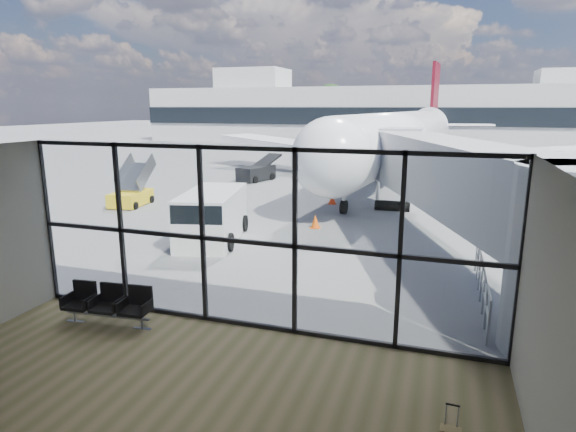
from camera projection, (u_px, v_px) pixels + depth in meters
The scene contains 19 objects.
ground at pixel (400, 160), 49.10m from camera, with size 220.00×220.00×0.00m, color slate.
lounge_shell at pixel (119, 298), 7.02m from camera, with size 12.02×8.01×4.51m.
glass_curtain_wall at pixel (247, 240), 11.56m from camera, with size 12.10×0.12×4.50m.
jet_bridge at pixel (459, 184), 16.50m from camera, with size 8.00×16.50×4.33m.
apron_railing at pixel (482, 277), 13.44m from camera, with size 0.06×5.46×1.11m.
far_terminal at pixel (412, 114), 68.68m from camera, with size 80.00×12.20×11.00m.
tree_0 at pixel (176, 110), 91.38m from camera, with size 4.95×4.95×7.12m.
tree_1 at pixel (204, 107), 89.41m from camera, with size 5.61×5.61×8.07m.
tree_2 at pixel (234, 103), 87.45m from camera, with size 6.27×6.27×9.03m.
tree_3 at pixel (265, 110), 85.90m from camera, with size 4.95×4.95×7.12m.
tree_4 at pixel (297, 107), 83.94m from camera, with size 5.61×5.61×8.07m.
tree_5 at pixel (330, 103), 81.98m from camera, with size 6.27×6.27×9.03m.
seating_row at pixel (109, 302), 12.11m from camera, with size 2.30×0.84×1.02m.
airliner at pixel (403, 138), 36.99m from camera, with size 32.90×38.22×9.85m.
service_van at pixel (212, 216), 19.50m from camera, with size 3.05×4.98×2.02m.
belt_loader at pixel (257, 172), 35.46m from camera, with size 2.43×4.18×1.83m.
mobile_stairs at pixel (131, 196), 26.63m from camera, with size 1.96×3.27×2.18m.
traffic_cone_a at pixel (332, 199), 27.04m from camera, with size 0.43×0.43×0.61m.
traffic_cone_b at pixel (315, 222), 21.72m from camera, with size 0.43×0.43×0.61m.
Camera 1 is at (4.40, -10.27, 5.40)m, focal length 30.00 mm.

